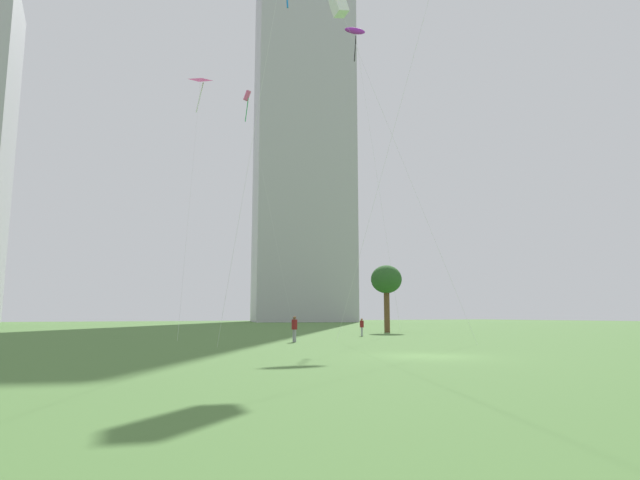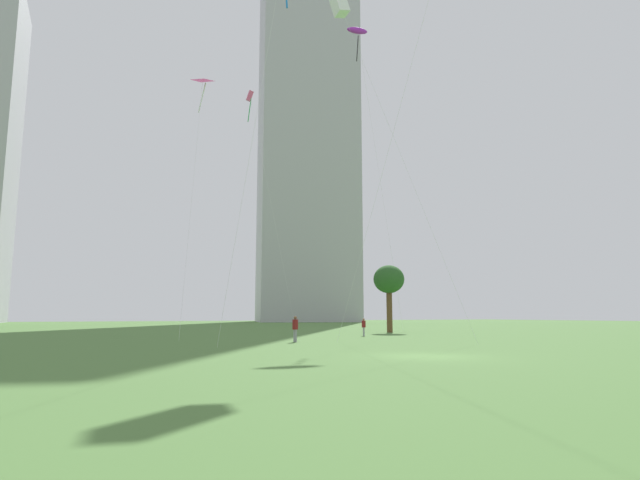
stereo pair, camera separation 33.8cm
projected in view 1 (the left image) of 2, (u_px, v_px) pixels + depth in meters
The scene contains 9 objects.
ground at pixel (429, 356), 23.45m from camera, with size 280.00×280.00×0.00m, color #4C7538.
person_standing_1 at pixel (362, 326), 45.81m from camera, with size 0.34×0.34×1.54m.
person_standing_2 at pixel (294, 327), 35.71m from camera, with size 0.39×0.39×1.76m.
kite_flying_0 at pixel (247, 98), 64.22m from camera, with size 2.29×10.66×29.16m.
kite_flying_1 at pixel (337, 1), 40.43m from camera, with size 6.55×8.08×27.15m.
kite_flying_3 at pixel (200, 81), 52.22m from camera, with size 4.98×12.58×25.86m.
kite_flying_4 at pixel (355, 32), 59.21m from camera, with size 7.22×1.10×34.21m.
park_tree_0 at pixel (386, 281), 55.73m from camera, with size 3.26×3.26×7.06m.
distant_highrise_0 at pixel (302, 127), 147.46m from camera, with size 25.42×25.52×108.11m, color #A8A8AD.
Camera 1 is at (-15.30, -19.05, 1.84)m, focal length 29.50 mm.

